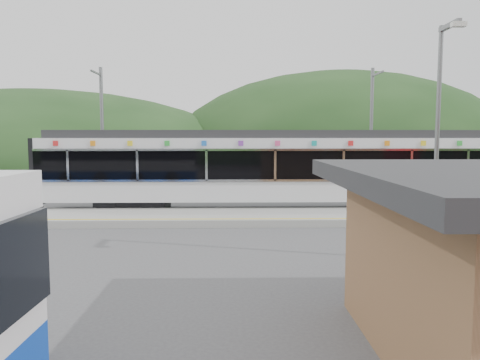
{
  "coord_description": "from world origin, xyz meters",
  "views": [
    {
      "loc": [
        -0.34,
        -15.83,
        3.51
      ],
      "look_at": [
        -0.02,
        1.0,
        1.91
      ],
      "focal_mm": 35.0,
      "sensor_mm": 36.0,
      "label": 1
    }
  ],
  "objects": [
    {
      "name": "ground",
      "position": [
        0.0,
        0.0,
        0.0
      ],
      "size": [
        120.0,
        120.0,
        0.0
      ],
      "primitive_type": "plane",
      "color": "#4C4C4F",
      "rests_on": "ground"
    },
    {
      "name": "hills",
      "position": [
        6.19,
        5.29,
        0.0
      ],
      "size": [
        146.0,
        149.0,
        26.0
      ],
      "color": "#1E3D19",
      "rests_on": "ground"
    },
    {
      "name": "platform",
      "position": [
        0.0,
        3.3,
        0.15
      ],
      "size": [
        26.0,
        3.2,
        0.3
      ],
      "primitive_type": "cube",
      "color": "#9E9E99",
      "rests_on": "ground"
    },
    {
      "name": "yellow_line",
      "position": [
        0.0,
        2.0,
        0.3
      ],
      "size": [
        26.0,
        0.1,
        0.01
      ],
      "primitive_type": "cube",
      "color": "yellow",
      "rests_on": "platform"
    },
    {
      "name": "train",
      "position": [
        1.11,
        6.0,
        2.06
      ],
      "size": [
        20.44,
        3.01,
        3.74
      ],
      "color": "black",
      "rests_on": "ground"
    },
    {
      "name": "catenary_mast_west",
      "position": [
        -7.0,
        8.56,
        3.65
      ],
      "size": [
        0.18,
        1.8,
        7.0
      ],
      "color": "slate",
      "rests_on": "ground"
    },
    {
      "name": "catenary_mast_east",
      "position": [
        7.0,
        8.56,
        3.65
      ],
      "size": [
        0.18,
        1.8,
        7.0
      ],
      "color": "slate",
      "rests_on": "ground"
    },
    {
      "name": "lamp_post",
      "position": [
        5.32,
        -3.19,
        3.84
      ],
      "size": [
        0.35,
        1.12,
        6.45
      ],
      "rotation": [
        0.0,
        0.0,
        -0.0
      ],
      "color": "slate",
      "rests_on": "ground"
    }
  ]
}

